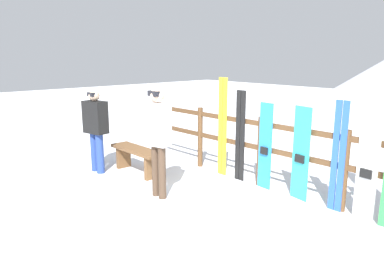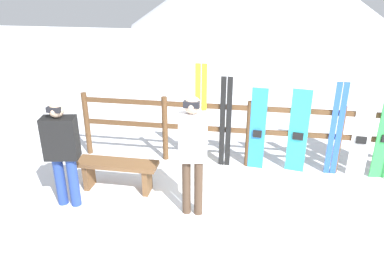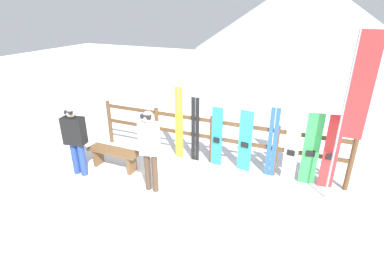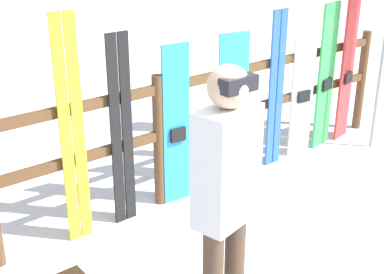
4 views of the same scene
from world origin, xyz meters
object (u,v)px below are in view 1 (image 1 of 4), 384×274
Objects in this scene: snowboard_blue at (265,146)px; snowboard_cyan at (301,154)px; ski_pair_yellow at (222,127)px; ski_pair_blue at (338,157)px; person_black at (96,126)px; person_white at (158,133)px; ski_pair_black at (240,136)px; snowboard_white at (367,168)px; bench at (137,155)px.

snowboard_blue is 0.99× the size of snowboard_cyan.
ski_pair_yellow is 1.13× the size of ski_pair_blue.
ski_pair_yellow is at bearing 44.10° from person_black.
person_white is 1.59m from ski_pair_black.
ski_pair_blue is (0.59, 0.00, 0.08)m from snowboard_cyan.
ski_pair_black is 1.01× the size of ski_pair_blue.
person_black is 2.35m from ski_pair_yellow.
ski_pair_black is (0.42, 0.00, -0.10)m from ski_pair_yellow.
person_white is 2.18m from snowboard_cyan.
ski_pair_yellow is 1.64m from snowboard_cyan.
person_white reaches higher than ski_pair_black.
ski_pair_blue reaches higher than snowboard_blue.
snowboard_cyan is (1.51, 1.55, -0.30)m from person_white.
person_white is 1.18× the size of snowboard_white.
person_white is at bearing -143.49° from ski_pair_blue.
ski_pair_blue is (2.22, 0.00, -0.10)m from ski_pair_yellow.
bench is 0.88× the size of snowboard_blue.
person_white is at bearing -18.94° from bench.
snowboard_cyan is (3.32, 1.63, -0.17)m from person_black.
person_black is 0.98× the size of ski_pair_blue.
ski_pair_blue is at bearing 36.51° from person_white.
ski_pair_blue is at bearing 22.71° from person_black.
snowboard_blue is 1.66m from snowboard_white.
snowboard_cyan is 0.99m from snowboard_white.
snowboard_white is (2.62, -0.00, -0.18)m from ski_pair_yellow.
snowboard_white is (0.40, -0.00, -0.07)m from ski_pair_blue.
bench is 0.93m from person_black.
bench is 0.81× the size of person_black.
bench is 0.70× the size of ski_pair_yellow.
ski_pair_yellow reaches higher than person_black.
ski_pair_blue is (1.79, -0.00, -0.00)m from ski_pair_black.
ski_pair_blue is at bearing 18.55° from bench.
person_black is 4.61m from snowboard_white.
bench is at bearing -157.91° from snowboard_cyan.
person_white reaches higher than bench.
bench is at bearing -163.39° from snowboard_white.
snowboard_blue is at bearing 31.57° from person_black.
person_black is at bearing -137.58° from bench.
person_black reaches higher than snowboard_white.
ski_pair_black is 0.55m from snowboard_blue.
person_white reaches higher than ski_pair_blue.
person_black is at bearing -148.43° from snowboard_blue.
snowboard_blue is (0.84, 1.55, -0.31)m from person_white.
ski_pair_yellow is 0.44m from ski_pair_black.
person_black reaches higher than snowboard_cyan.
snowboard_blue is (0.97, -0.00, -0.18)m from ski_pair_yellow.
ski_pair_yellow is 2.63m from snowboard_white.
ski_pair_blue is at bearing 0.34° from snowboard_cyan.
ski_pair_black reaches higher than snowboard_blue.
bench is at bearing 161.06° from person_white.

